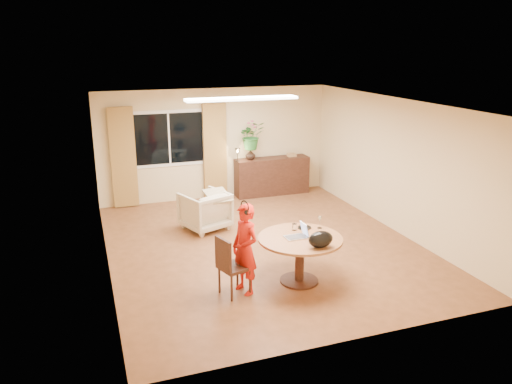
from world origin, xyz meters
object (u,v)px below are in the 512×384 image
dining_table (300,247)px  dining_chair (234,265)px  child (245,249)px  armchair (205,210)px  sideboard (272,176)px

dining_table → dining_chair: 1.08m
dining_table → child: (-0.90, -0.03, 0.10)m
armchair → sideboard: sideboard is taller
sideboard → armchair: bearing=-139.8°
child → sideboard: 5.10m
child → sideboard: bearing=134.4°
child → dining_chair: bearing=-104.7°
dining_table → sideboard: size_ratio=0.72×
dining_chair → child: 0.28m
dining_table → dining_chair: bearing=-177.8°
dining_table → armchair: bearing=106.7°
armchair → dining_table: bearing=86.1°
dining_table → sideboard: sideboard is taller
child → armchair: child is taller
child → armchair: size_ratio=1.63×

